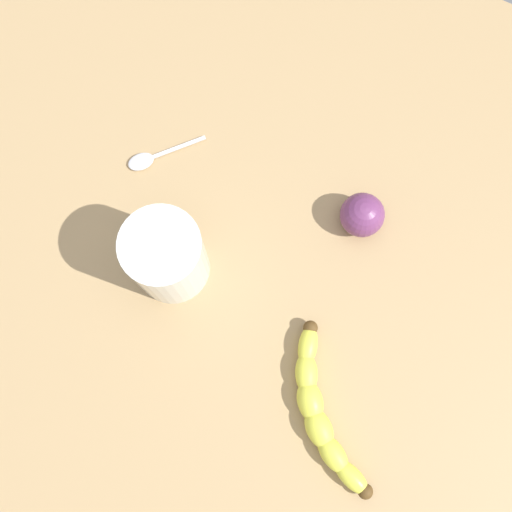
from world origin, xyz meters
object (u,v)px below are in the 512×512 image
(banana, at_px, (321,413))
(teaspoon, at_px, (146,160))
(plum_fruit, at_px, (362,215))
(smoothie_glass, at_px, (167,258))

(banana, relative_size, teaspoon, 1.82)
(plum_fruit, relative_size, teaspoon, 0.62)
(teaspoon, bearing_deg, smoothie_glass, 83.48)
(plum_fruit, height_order, teaspoon, plum_fruit)
(smoothie_glass, xyz_separation_m, teaspoon, (-0.12, -0.10, -0.05))
(teaspoon, bearing_deg, banana, 102.29)
(banana, bearing_deg, teaspoon, -163.02)
(banana, distance_m, teaspoon, 0.41)
(smoothie_glass, height_order, plum_fruit, smoothie_glass)
(plum_fruit, xyz_separation_m, teaspoon, (0.05, -0.30, -0.03))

